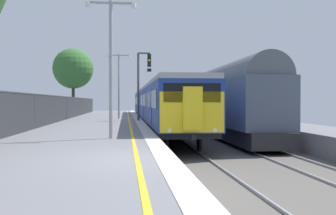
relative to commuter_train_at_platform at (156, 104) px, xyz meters
name	(u,v)px	position (x,y,z in m)	size (l,w,h in m)	color
ground	(251,180)	(0.54, -25.80, -1.88)	(17.40, 110.00, 1.21)	slate
commuter_train_at_platform	(156,104)	(0.00, 0.00, 0.00)	(2.83, 39.98, 3.81)	navy
freight_train_adjacent_track	(194,100)	(4.00, 3.12, 0.37)	(2.60, 43.64, 4.82)	#232326
signal_gantry	(142,78)	(-1.48, -5.00, 2.01)	(1.10, 0.24, 5.26)	#47474C
platform_lamp_mid	(111,57)	(-3.31, -20.06, 1.96)	(2.00, 0.20, 5.44)	#93999E
platform_lamp_far	(119,80)	(-3.31, -1.19, 2.02)	(2.00, 0.20, 5.56)	#93999E
background_tree_left	(74,70)	(-8.59, 10.71, 3.83)	(4.62, 4.62, 7.56)	#473323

